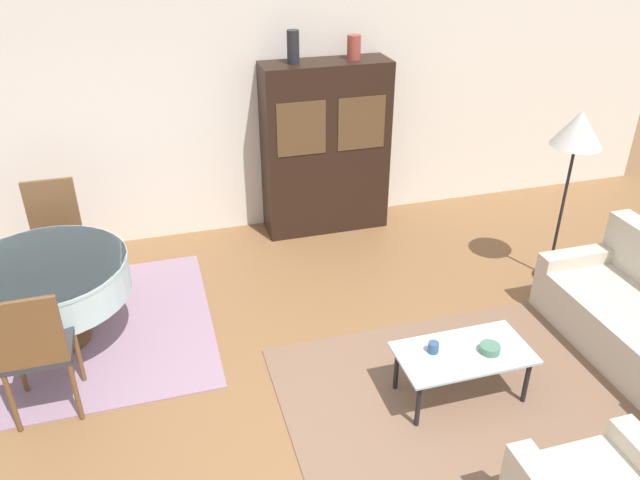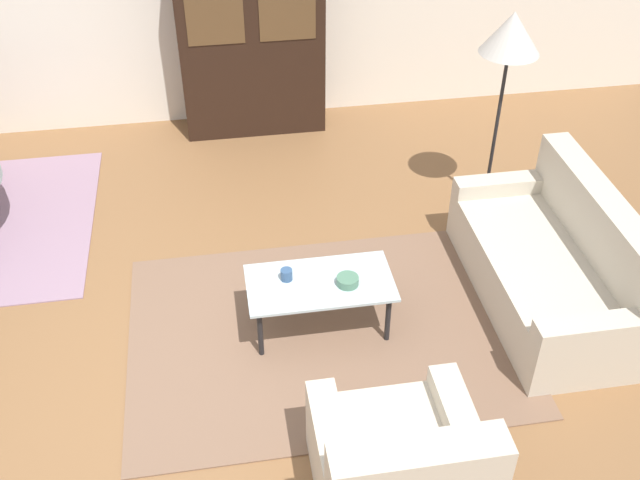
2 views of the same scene
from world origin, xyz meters
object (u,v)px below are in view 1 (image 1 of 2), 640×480
(dining_chair_near, at_px, (35,347))
(cup, at_px, (433,347))
(coffee_table, at_px, (463,357))
(display_cabinet, at_px, (325,148))
(floor_lamp, at_px, (578,135))
(dining_chair_far, at_px, (55,230))
(vase_tall, at_px, (293,47))
(bowl, at_px, (490,349))
(dining_table, at_px, (46,280))
(vase_short, at_px, (354,47))

(dining_chair_near, distance_m, cup, 2.71)
(coffee_table, distance_m, display_cabinet, 2.92)
(floor_lamp, height_order, cup, floor_lamp)
(display_cabinet, bearing_deg, cup, -90.90)
(display_cabinet, height_order, cup, display_cabinet)
(dining_chair_far, xyz_separation_m, vase_tall, (2.36, 0.52, 1.37))
(floor_lamp, relative_size, bowl, 11.37)
(floor_lamp, xyz_separation_m, cup, (-1.81, -1.18, -0.99))
(dining_chair_near, height_order, floor_lamp, floor_lamp)
(display_cabinet, height_order, dining_chair_far, display_cabinet)
(dining_table, xyz_separation_m, bowl, (3.03, -1.55, -0.16))
(dining_chair_near, relative_size, dining_chair_far, 1.00)
(dining_chair_near, bearing_deg, dining_chair_far, 90.00)
(display_cabinet, xyz_separation_m, bowl, (0.34, -2.92, -0.47))
(dining_chair_near, height_order, vase_short, vase_short)
(cup, height_order, vase_tall, vase_tall)
(coffee_table, distance_m, vase_short, 3.27)
(display_cabinet, distance_m, cup, 2.84)
(vase_tall, bearing_deg, cup, -84.27)
(dining_chair_far, bearing_deg, cup, 139.07)
(cup, bearing_deg, bowl, -16.23)
(coffee_table, bearing_deg, display_cabinet, 93.33)
(display_cabinet, distance_m, vase_short, 1.06)
(coffee_table, relative_size, dining_chair_far, 0.93)
(display_cabinet, bearing_deg, vase_tall, 179.84)
(coffee_table, height_order, dining_chair_far, dining_chair_far)
(display_cabinet, distance_m, vase_tall, 1.11)
(floor_lamp, distance_m, bowl, 2.17)
(vase_tall, xyz_separation_m, vase_short, (0.61, 0.00, -0.04))
(dining_chair_far, xyz_separation_m, vase_short, (2.97, 0.52, 1.33))
(dining_table, height_order, floor_lamp, floor_lamp)
(coffee_table, bearing_deg, dining_chair_far, 140.50)
(coffee_table, xyz_separation_m, dining_chair_far, (-2.85, 2.35, 0.23))
(cup, bearing_deg, vase_short, 83.28)
(coffee_table, bearing_deg, bowl, -16.38)
(dining_chair_far, height_order, vase_short, vase_short)
(dining_table, bearing_deg, coffee_table, -27.66)
(dining_chair_near, bearing_deg, floor_lamp, 7.71)
(coffee_table, relative_size, dining_chair_near, 0.93)
(dining_chair_far, xyz_separation_m, cup, (2.64, -2.29, -0.15))
(vase_tall, bearing_deg, bowl, -77.16)
(floor_lamp, bearing_deg, dining_chair_far, 166.00)
(display_cabinet, bearing_deg, floor_lamp, -42.60)
(coffee_table, relative_size, dining_table, 0.76)
(vase_tall, bearing_deg, dining_chair_far, -167.68)
(floor_lamp, relative_size, vase_tall, 5.26)
(dining_chair_near, distance_m, bowl, 3.11)
(dining_table, distance_m, dining_chair_far, 0.86)
(dining_chair_near, relative_size, bowl, 7.12)
(dining_chair_near, xyz_separation_m, dining_chair_far, (0.00, 1.71, 0.00))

